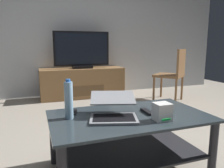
% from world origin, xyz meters
% --- Properties ---
extents(ground_plane, '(7.68, 7.68, 0.00)m').
position_xyz_m(ground_plane, '(0.00, 0.00, 0.00)').
color(ground_plane, '#9E9384').
extents(back_wall, '(6.40, 0.12, 2.80)m').
position_xyz_m(back_wall, '(0.00, 2.49, 1.40)').
color(back_wall, silver).
rests_on(back_wall, ground).
extents(coffee_table, '(1.18, 0.68, 0.44)m').
position_xyz_m(coffee_table, '(-0.07, -0.35, 0.30)').
color(coffee_table, '#2D383D').
rests_on(coffee_table, ground).
extents(media_cabinet, '(1.52, 0.47, 0.54)m').
position_xyz_m(media_cabinet, '(0.11, 2.17, 0.27)').
color(media_cabinet, olive).
rests_on(media_cabinet, ground).
extents(television, '(1.01, 0.20, 0.66)m').
position_xyz_m(television, '(0.11, 2.15, 0.86)').
color(television, black).
rests_on(television, media_cabinet).
extents(dining_chair, '(0.62, 0.62, 0.89)m').
position_xyz_m(dining_chair, '(1.51, 1.34, 0.50)').
color(dining_chair, brown).
rests_on(dining_chair, ground).
extents(laptop, '(0.42, 0.44, 0.16)m').
position_xyz_m(laptop, '(-0.20, -0.36, 0.50)').
color(laptop, gray).
rests_on(laptop, coffee_table).
extents(router_box, '(0.11, 0.11, 0.12)m').
position_xyz_m(router_box, '(0.10, -0.53, 0.50)').
color(router_box, white).
rests_on(router_box, coffee_table).
extents(water_bottle_near, '(0.06, 0.06, 0.29)m').
position_xyz_m(water_bottle_near, '(-0.50, -0.28, 0.58)').
color(water_bottle_near, '#99C6E5').
rests_on(water_bottle_near, coffee_table).
extents(cell_phone, '(0.10, 0.15, 0.01)m').
position_xyz_m(cell_phone, '(-0.46, -0.15, 0.45)').
color(cell_phone, black).
rests_on(cell_phone, coffee_table).
extents(tv_remote, '(0.05, 0.16, 0.02)m').
position_xyz_m(tv_remote, '(0.08, -0.35, 0.45)').
color(tv_remote, black).
rests_on(tv_remote, coffee_table).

